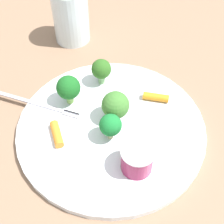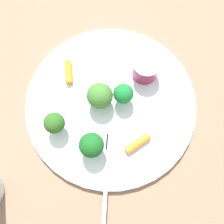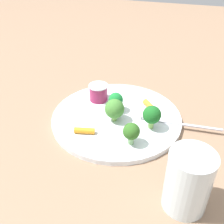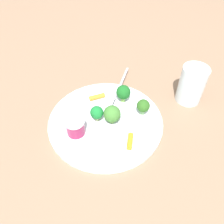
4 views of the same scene
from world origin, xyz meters
name	(u,v)px [view 3 (image 3 of 4)]	position (x,y,z in m)	size (l,w,h in m)	color
ground_plane	(116,120)	(0.00, 0.00, 0.00)	(2.40, 2.40, 0.00)	#85674F
plate	(116,118)	(0.00, 0.00, 0.01)	(0.31, 0.31, 0.01)	white
sauce_cup	(98,92)	(-0.06, 0.06, 0.03)	(0.05, 0.05, 0.04)	maroon
broccoli_floret_0	(116,100)	(-0.01, 0.02, 0.04)	(0.03, 0.03, 0.05)	#9AAA74
broccoli_floret_1	(131,132)	(0.05, -0.09, 0.04)	(0.04, 0.04, 0.05)	#81B475
broccoli_floret_2	(152,115)	(0.09, -0.02, 0.05)	(0.04, 0.04, 0.05)	#8BC15D
broccoli_floret_3	(115,109)	(0.00, -0.02, 0.04)	(0.04, 0.04, 0.05)	#8CBD5A
carrot_stick_0	(84,131)	(-0.05, -0.08, 0.02)	(0.01, 0.01, 0.04)	orange
carrot_stick_1	(150,106)	(0.07, 0.05, 0.02)	(0.01, 0.01, 0.05)	orange
fork	(179,124)	(0.15, 0.01, 0.01)	(0.18, 0.02, 0.00)	#B4AEBB
drinking_glass	(188,181)	(0.17, -0.20, 0.06)	(0.07, 0.07, 0.11)	silver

